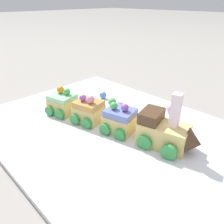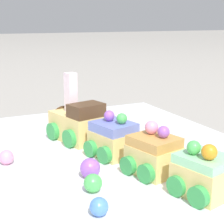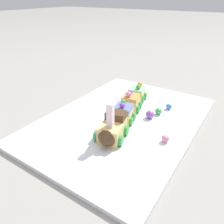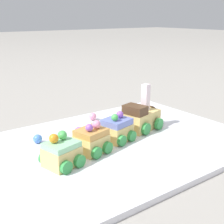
{
  "view_description": "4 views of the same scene",
  "coord_description": "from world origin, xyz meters",
  "px_view_note": "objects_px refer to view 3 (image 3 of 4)",
  "views": [
    {
      "loc": [
        0.28,
        -0.29,
        0.27
      ],
      "look_at": [
        -0.03,
        0.03,
        0.03
      ],
      "focal_mm": 35.0,
      "sensor_mm": 36.0,
      "label": 1
    },
    {
      "loc": [
        -0.46,
        0.24,
        0.21
      ],
      "look_at": [
        -0.01,
        0.02,
        0.08
      ],
      "focal_mm": 60.0,
      "sensor_mm": 36.0,
      "label": 2
    },
    {
      "loc": [
        0.52,
        0.3,
        0.36
      ],
      "look_at": [
        0.04,
        -0.02,
        0.05
      ],
      "focal_mm": 35.0,
      "sensor_mm": 36.0,
      "label": 3
    },
    {
      "loc": [
        -0.39,
        -0.52,
        0.28
      ],
      "look_at": [
        0.01,
        0.02,
        0.08
      ],
      "focal_mm": 50.0,
      "sensor_mm": 36.0,
      "label": 4
    }
  ],
  "objects_px": {
    "gumball_pink": "(165,139)",
    "cake_car_mint": "(137,94)",
    "cake_car_caramel": "(130,102)",
    "gumball_blue": "(169,106)",
    "cake_car_blueberry": "(123,114)",
    "gumball_purple": "(150,114)",
    "cake_train_locomotive": "(112,130)",
    "gumball_green": "(158,111)"
  },
  "relations": [
    {
      "from": "cake_car_mint",
      "to": "gumball_pink",
      "type": "distance_m",
      "value": 0.27
    },
    {
      "from": "gumball_pink",
      "to": "cake_car_caramel",
      "type": "bearing_deg",
      "value": -123.62
    },
    {
      "from": "gumball_purple",
      "to": "cake_train_locomotive",
      "type": "bearing_deg",
      "value": -13.27
    },
    {
      "from": "cake_car_blueberry",
      "to": "gumball_pink",
      "type": "relative_size",
      "value": 3.93
    },
    {
      "from": "cake_car_mint",
      "to": "gumball_green",
      "type": "bearing_deg",
      "value": 48.43
    },
    {
      "from": "cake_train_locomotive",
      "to": "cake_car_blueberry",
      "type": "distance_m",
      "value": 0.1
    },
    {
      "from": "cake_car_mint",
      "to": "gumball_pink",
      "type": "xyz_separation_m",
      "value": [
        0.19,
        0.19,
        -0.01
      ]
    },
    {
      "from": "gumball_purple",
      "to": "gumball_green",
      "type": "bearing_deg",
      "value": 162.17
    },
    {
      "from": "gumball_purple",
      "to": "cake_car_caramel",
      "type": "bearing_deg",
      "value": -103.8
    },
    {
      "from": "cake_car_caramel",
      "to": "gumball_green",
      "type": "xyz_separation_m",
      "value": [
        -0.02,
        0.09,
        -0.01
      ]
    },
    {
      "from": "gumball_green",
      "to": "gumball_pink",
      "type": "bearing_deg",
      "value": 29.84
    },
    {
      "from": "cake_car_blueberry",
      "to": "gumball_purple",
      "type": "xyz_separation_m",
      "value": [
        -0.06,
        0.06,
        -0.01
      ]
    },
    {
      "from": "gumball_pink",
      "to": "cake_car_blueberry",
      "type": "bearing_deg",
      "value": -102.15
    },
    {
      "from": "cake_car_caramel",
      "to": "gumball_purple",
      "type": "bearing_deg",
      "value": 62.61
    },
    {
      "from": "cake_train_locomotive",
      "to": "cake_car_mint",
      "type": "xyz_separation_m",
      "value": [
        -0.26,
        -0.06,
        -0.0
      ]
    },
    {
      "from": "cake_car_caramel",
      "to": "cake_car_mint",
      "type": "xyz_separation_m",
      "value": [
        -0.08,
        -0.02,
        -0.0
      ]
    },
    {
      "from": "gumball_green",
      "to": "gumball_purple",
      "type": "bearing_deg",
      "value": -17.83
    },
    {
      "from": "cake_car_caramel",
      "to": "gumball_pink",
      "type": "bearing_deg",
      "value": 42.78
    },
    {
      "from": "gumball_blue",
      "to": "gumball_purple",
      "type": "relative_size",
      "value": 0.77
    },
    {
      "from": "cake_car_mint",
      "to": "gumball_blue",
      "type": "distance_m",
      "value": 0.13
    },
    {
      "from": "cake_train_locomotive",
      "to": "gumball_pink",
      "type": "bearing_deg",
      "value": 104.93
    },
    {
      "from": "gumball_pink",
      "to": "gumball_green",
      "type": "distance_m",
      "value": 0.15
    },
    {
      "from": "cake_train_locomotive",
      "to": "gumball_purple",
      "type": "xyz_separation_m",
      "value": [
        -0.16,
        0.04,
        -0.02
      ]
    },
    {
      "from": "gumball_blue",
      "to": "cake_car_blueberry",
      "type": "bearing_deg",
      "value": -30.69
    },
    {
      "from": "cake_car_mint",
      "to": "gumball_green",
      "type": "relative_size",
      "value": 3.64
    },
    {
      "from": "cake_car_mint",
      "to": "gumball_pink",
      "type": "relative_size",
      "value": 3.93
    },
    {
      "from": "cake_train_locomotive",
      "to": "cake_car_mint",
      "type": "distance_m",
      "value": 0.27
    },
    {
      "from": "cake_car_caramel",
      "to": "gumball_blue",
      "type": "height_order",
      "value": "cake_car_caramel"
    },
    {
      "from": "gumball_pink",
      "to": "cake_train_locomotive",
      "type": "bearing_deg",
      "value": -61.48
    },
    {
      "from": "gumball_green",
      "to": "cake_train_locomotive",
      "type": "bearing_deg",
      "value": -14.16
    },
    {
      "from": "gumball_pink",
      "to": "gumball_blue",
      "type": "xyz_separation_m",
      "value": [
        -0.18,
        -0.06,
        -0.0
      ]
    },
    {
      "from": "cake_car_blueberry",
      "to": "gumball_blue",
      "type": "xyz_separation_m",
      "value": [
        -0.15,
        0.09,
        -0.01
      ]
    },
    {
      "from": "gumball_pink",
      "to": "cake_car_mint",
      "type": "bearing_deg",
      "value": -135.48
    },
    {
      "from": "cake_car_caramel",
      "to": "gumball_blue",
      "type": "distance_m",
      "value": 0.13
    },
    {
      "from": "cake_train_locomotive",
      "to": "gumball_blue",
      "type": "distance_m",
      "value": 0.26
    },
    {
      "from": "gumball_purple",
      "to": "gumball_green",
      "type": "relative_size",
      "value": 1.18
    },
    {
      "from": "cake_car_blueberry",
      "to": "gumball_blue",
      "type": "relative_size",
      "value": 4.03
    },
    {
      "from": "gumball_pink",
      "to": "gumball_green",
      "type": "bearing_deg",
      "value": -150.16
    },
    {
      "from": "gumball_purple",
      "to": "gumball_green",
      "type": "distance_m",
      "value": 0.04
    },
    {
      "from": "gumball_pink",
      "to": "gumball_purple",
      "type": "height_order",
      "value": "gumball_purple"
    },
    {
      "from": "gumball_blue",
      "to": "cake_train_locomotive",
      "type": "bearing_deg",
      "value": -14.6
    },
    {
      "from": "cake_train_locomotive",
      "to": "cake_car_caramel",
      "type": "height_order",
      "value": "cake_train_locomotive"
    }
  ]
}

